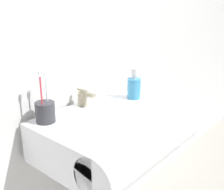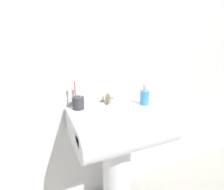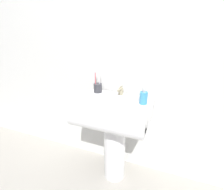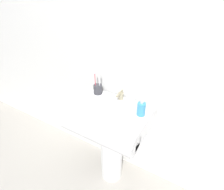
# 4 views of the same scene
# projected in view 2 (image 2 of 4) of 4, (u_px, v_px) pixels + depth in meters

# --- Properties ---
(wall_back) EXTENTS (5.00, 0.05, 2.40)m
(wall_back) POSITION_uv_depth(u_px,v_px,m) (103.00, 49.00, 1.23)
(wall_back) COLOR silver
(wall_back) RESTS_ON ground
(sink_pedestal) EXTENTS (0.20, 0.20, 0.65)m
(sink_pedestal) POSITION_uv_depth(u_px,v_px,m) (117.00, 174.00, 1.27)
(sink_pedestal) COLOR white
(sink_pedestal) RESTS_ON ground
(sink_basin) EXTENTS (0.60, 0.47, 0.17)m
(sink_basin) POSITION_uv_depth(u_px,v_px,m) (121.00, 126.00, 1.10)
(sink_basin) COLOR white
(sink_basin) RESTS_ON sink_pedestal
(faucet) EXTENTS (0.04, 0.10, 0.08)m
(faucet) POSITION_uv_depth(u_px,v_px,m) (108.00, 99.00, 1.24)
(faucet) COLOR tan
(faucet) RESTS_ON sink_basin
(toothbrush_cup) EXTENTS (0.08, 0.08, 0.21)m
(toothbrush_cup) POSITION_uv_depth(u_px,v_px,m) (78.00, 103.00, 1.15)
(toothbrush_cup) COLOR #38383D
(toothbrush_cup) RESTS_ON sink_basin
(soap_bottle) EXTENTS (0.06, 0.06, 0.15)m
(soap_bottle) POSITION_uv_depth(u_px,v_px,m) (145.00, 97.00, 1.23)
(soap_bottle) COLOR #3F99CC
(soap_bottle) RESTS_ON sink_basin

